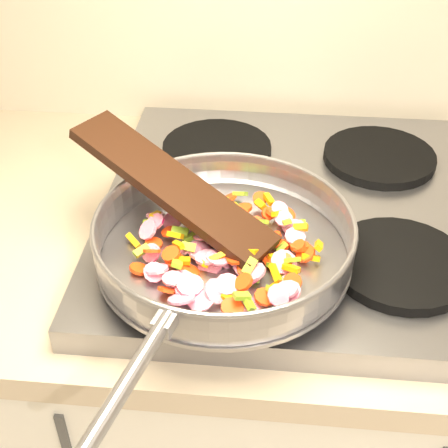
{
  "coord_description": "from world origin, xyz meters",
  "views": [
    {
      "loc": [
        -0.74,
        0.87,
        1.5
      ],
      "look_at": [
        -0.8,
        1.51,
        1.01
      ],
      "focal_mm": 50.0,
      "sensor_mm": 36.0,
      "label": 1
    }
  ],
  "objects": [
    {
      "name": "vegetable_heap",
      "position": [
        -0.79,
        1.5,
        0.98
      ],
      "size": [
        0.27,
        0.27,
        0.05
      ],
      "color": "#7FAF23",
      "rests_on": "saute_pan"
    },
    {
      "name": "wooden_spatula",
      "position": [
        -0.88,
        1.57,
        1.03
      ],
      "size": [
        0.31,
        0.23,
        0.11
      ],
      "primitive_type": "cube",
      "rotation": [
        0.0,
        -0.28,
        2.6
      ],
      "color": "black",
      "rests_on": "saute_pan"
    },
    {
      "name": "saute_pan",
      "position": [
        -0.8,
        1.51,
        0.99
      ],
      "size": [
        0.39,
        0.55,
        0.06
      ],
      "rotation": [
        0.0,
        0.0,
        -0.27
      ],
      "color": "#9E9EA5",
      "rests_on": "grate_fl"
    },
    {
      "name": "grate_br",
      "position": [
        -0.56,
        1.81,
        0.95
      ],
      "size": [
        0.19,
        0.19,
        0.02
      ],
      "primitive_type": "cylinder",
      "color": "black",
      "rests_on": "cooktop"
    },
    {
      "name": "cooktop",
      "position": [
        -0.7,
        1.67,
        0.92
      ],
      "size": [
        0.6,
        0.6,
        0.04
      ],
      "primitive_type": "cube",
      "color": "#939399",
      "rests_on": "counter_top"
    },
    {
      "name": "grate_bl",
      "position": [
        -0.84,
        1.81,
        0.95
      ],
      "size": [
        0.19,
        0.19,
        0.02
      ],
      "primitive_type": "cylinder",
      "color": "black",
      "rests_on": "cooktop"
    },
    {
      "name": "grate_fl",
      "position": [
        -0.84,
        1.52,
        0.95
      ],
      "size": [
        0.19,
        0.19,
        0.02
      ],
      "primitive_type": "cylinder",
      "color": "black",
      "rests_on": "cooktop"
    },
    {
      "name": "grate_fr",
      "position": [
        -0.56,
        1.52,
        0.95
      ],
      "size": [
        0.19,
        0.19,
        0.02
      ],
      "primitive_type": "cylinder",
      "color": "black",
      "rests_on": "cooktop"
    }
  ]
}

